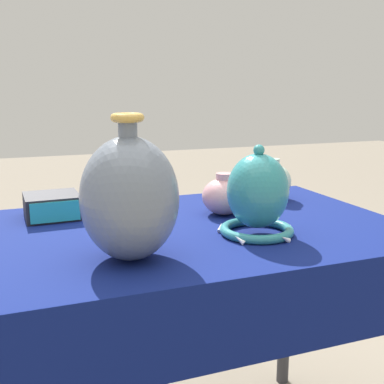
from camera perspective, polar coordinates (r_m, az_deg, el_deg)
The scene contains 6 objects.
display_table at distance 1.22m, azimuth -4.10°, elevation -7.98°, with size 1.27×0.71×0.74m.
vase_tall_bulbous at distance 0.98m, azimuth -7.40°, elevation -0.69°, with size 0.20×0.20×0.30m.
vase_dome_bell at distance 1.15m, azimuth 7.78°, elevation -0.59°, with size 0.18×0.19×0.22m.
mosaic_tile_box at distance 1.36m, azimuth -16.25°, elevation -1.60°, with size 0.15×0.15×0.06m.
jar_round_celadon at distance 1.54m, azimuth 9.39°, elevation 1.29°, with size 0.12×0.12×0.13m.
jar_round_rose at distance 1.34m, azimuth 3.82°, elevation -0.46°, with size 0.12×0.12×0.12m.
Camera 1 is at (-0.33, -1.11, 1.09)m, focal length 45.00 mm.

